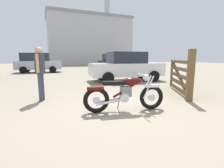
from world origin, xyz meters
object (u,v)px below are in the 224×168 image
bystander (40,68)px  white_estate_far (126,67)px  pale_sedan_back (38,62)px  vintage_motorcycle (126,94)px  red_hatchback_near (116,62)px  timber_gate (181,76)px

bystander → white_estate_far: size_ratio=0.39×
pale_sedan_back → white_estate_far: (5.37, -7.81, -0.08)m
pale_sedan_back → bystander: bearing=-81.8°
vintage_motorcycle → red_hatchback_near: 14.42m
timber_gate → white_estate_far: size_ratio=0.55×
timber_gate → white_estate_far: white_estate_far is taller
white_estate_far → red_hatchback_near: bearing=75.6°
bystander → white_estate_far: 5.49m
white_estate_far → red_hatchback_near: 8.85m
red_hatchback_near → vintage_motorcycle: bearing=-116.2°
pale_sedan_back → red_hatchback_near: 7.97m
bystander → white_estate_far: (4.39, 3.29, -0.18)m
bystander → pale_sedan_back: 11.13m
white_estate_far → pale_sedan_back: bearing=127.0°
vintage_motorcycle → timber_gate: 2.88m
bystander → red_hatchback_near: 13.66m
timber_gate → white_estate_far: (-0.35, 4.05, 0.13)m
pale_sedan_back → white_estate_far: bearing=-52.3°
timber_gate → red_hatchback_near: bearing=16.7°
vintage_motorcycle → timber_gate: bearing=29.3°
white_estate_far → timber_gate: bearing=-82.7°
red_hatchback_near → white_estate_far: bearing=-113.2°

